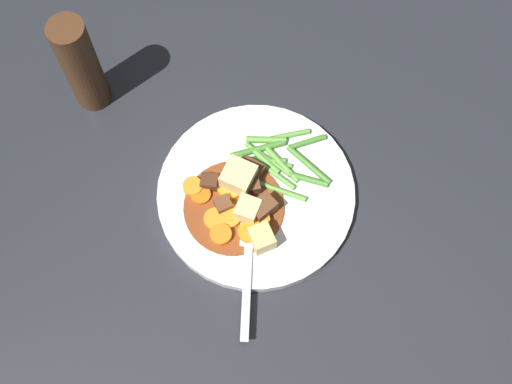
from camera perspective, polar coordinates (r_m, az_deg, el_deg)
ground_plane at (r=0.86m, az=0.00°, el=-0.37°), size 3.00×3.00×0.00m
dinner_plate at (r=0.85m, az=0.00°, el=-0.18°), size 0.25×0.25×0.01m
stew_sauce at (r=0.84m, az=-1.91°, el=-1.31°), size 0.13×0.13×0.00m
carrot_slice_0 at (r=0.83m, az=-2.37°, el=-2.09°), size 0.03×0.03×0.01m
carrot_slice_1 at (r=0.82m, az=-3.00°, el=-3.66°), size 0.04×0.04×0.01m
carrot_slice_2 at (r=0.84m, az=-4.72°, el=-0.27°), size 0.03×0.03×0.01m
carrot_slice_3 at (r=0.84m, az=-2.18°, el=0.50°), size 0.04×0.04×0.01m
carrot_slice_4 at (r=0.82m, az=0.34°, el=-2.47°), size 0.03×0.03×0.01m
carrot_slice_5 at (r=0.83m, az=-3.49°, el=-2.35°), size 0.04×0.04×0.01m
carrot_slice_6 at (r=0.82m, az=-0.65°, el=-3.47°), size 0.03×0.03×0.01m
carrot_slice_7 at (r=0.85m, az=-5.41°, el=0.44°), size 0.03×0.03×0.01m
potato_chunk_0 at (r=0.82m, az=-0.70°, el=-1.56°), size 0.03×0.03×0.03m
potato_chunk_1 at (r=0.83m, az=-1.36°, el=1.40°), size 0.04×0.04×0.04m
potato_chunk_2 at (r=0.81m, az=0.50°, el=-3.97°), size 0.04×0.04×0.03m
meat_chunk_0 at (r=0.84m, az=-0.57°, el=0.51°), size 0.03×0.03×0.02m
meat_chunk_1 at (r=0.82m, az=0.57°, el=-1.40°), size 0.04×0.03×0.03m
meat_chunk_2 at (r=0.84m, az=-3.97°, el=0.85°), size 0.02×0.03×0.02m
meat_chunk_3 at (r=0.84m, az=-0.51°, el=1.70°), size 0.03×0.03×0.02m
meat_chunk_4 at (r=0.83m, az=-2.82°, el=-1.09°), size 0.03×0.03×0.02m
green_bean_0 at (r=0.86m, az=2.19°, el=2.43°), size 0.03×0.06×0.01m
green_bean_1 at (r=0.86m, az=0.61°, el=2.67°), size 0.03×0.07×0.01m
green_bean_2 at (r=0.85m, az=4.46°, el=1.09°), size 0.02×0.05×0.01m
green_bean_3 at (r=0.86m, az=1.20°, el=2.71°), size 0.02×0.08×0.01m
green_bean_4 at (r=0.88m, az=2.93°, el=4.88°), size 0.04×0.04×0.01m
green_bean_5 at (r=0.86m, az=0.69°, el=2.66°), size 0.03×0.05×0.01m
green_bean_6 at (r=0.85m, az=1.73°, el=1.50°), size 0.02×0.06×0.01m
green_bean_7 at (r=0.84m, az=1.79°, el=0.23°), size 0.02×0.08×0.01m
green_bean_8 at (r=0.87m, az=4.39°, el=4.26°), size 0.04×0.04×0.01m
green_bean_9 at (r=0.86m, az=4.51°, el=2.33°), size 0.03×0.07×0.01m
green_bean_10 at (r=0.86m, az=0.70°, el=2.78°), size 0.02×0.05×0.01m
green_bean_11 at (r=0.86m, az=0.17°, el=3.67°), size 0.06×0.06×0.01m
green_bean_12 at (r=0.87m, az=0.89°, el=4.47°), size 0.03×0.05×0.01m
fork at (r=0.81m, az=-0.70°, el=-6.13°), size 0.16×0.09×0.00m
pepper_mill at (r=0.88m, az=-14.69°, el=10.41°), size 0.05×0.05×0.16m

